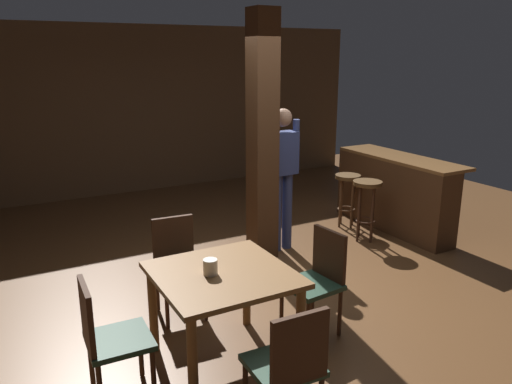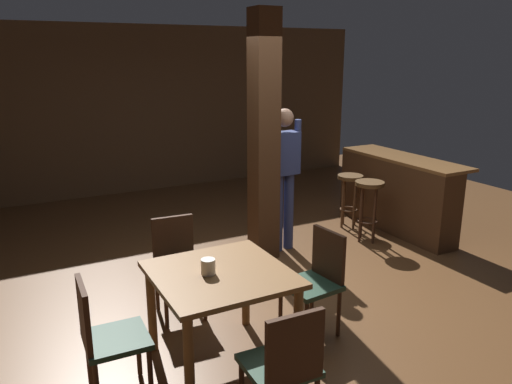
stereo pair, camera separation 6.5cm
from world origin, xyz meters
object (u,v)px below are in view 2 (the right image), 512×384
object	(u,v)px
chair_west	(104,334)
standing_person	(284,170)
napkin_cup	(208,267)
chair_east	(317,277)
bar_stool_mid	(350,188)
chair_south	(285,364)
dining_table	(221,287)
bar_counter	(396,193)
chair_north	(177,261)
bar_stool_near	(369,196)

from	to	relation	value
chair_west	standing_person	bearing A→B (deg)	36.13
standing_person	napkin_cup	bearing A→B (deg)	-134.00
chair_west	chair_east	distance (m)	1.78
standing_person	bar_stool_mid	xyz separation A→B (m)	(1.24, 0.29, -0.45)
chair_west	chair_south	distance (m)	1.24
napkin_cup	standing_person	distance (m)	2.48
chair_east	chair_south	bearing A→B (deg)	-133.69
dining_table	chair_east	bearing A→B (deg)	2.12
chair_south	bar_counter	world-z (taller)	bar_counter
chair_north	bar_stool_mid	xyz separation A→B (m)	(2.90, 1.18, 0.04)
dining_table	chair_east	world-z (taller)	chair_east
chair_west	chair_east	size ratio (longest dim) A/B	1.00
chair_west	bar_stool_mid	distance (m)	4.29
standing_person	bar_counter	xyz separation A→B (m)	(1.70, -0.11, -0.49)
chair_east	bar_counter	bearing A→B (deg)	34.19
chair_west	bar_stool_mid	world-z (taller)	chair_west
chair_east	bar_stool_mid	size ratio (longest dim) A/B	1.22
bar_stool_near	bar_stool_mid	distance (m)	0.57
chair_east	bar_stool_mid	world-z (taller)	chair_east
bar_stool_near	bar_stool_mid	size ratio (longest dim) A/B	1.07
napkin_cup	chair_west	bearing A→B (deg)	-176.87
bar_counter	bar_stool_mid	xyz separation A→B (m)	(-0.47, 0.40, 0.04)
dining_table	bar_counter	bearing A→B (deg)	26.81
chair_north	standing_person	distance (m)	1.94
dining_table	chair_south	distance (m)	0.90
dining_table	bar_stool_near	bearing A→B (deg)	29.30
bar_stool_near	bar_stool_mid	xyz separation A→B (m)	(0.13, 0.55, -0.04)
chair_east	bar_stool_near	xyz separation A→B (m)	(1.83, 1.50, 0.08)
chair_south	chair_west	bearing A→B (deg)	136.41
chair_south	bar_stool_mid	size ratio (longest dim) A/B	1.22
bar_stool_mid	chair_east	bearing A→B (deg)	-133.75
chair_east	standing_person	size ratio (longest dim) A/B	0.52
bar_stool_near	chair_north	bearing A→B (deg)	-167.24
dining_table	chair_north	bearing A→B (deg)	92.01
chair_east	bar_counter	xyz separation A→B (m)	(2.43, 1.65, 0.00)
bar_counter	napkin_cup	bearing A→B (deg)	-153.95
dining_table	napkin_cup	distance (m)	0.20
napkin_cup	standing_person	size ratio (longest dim) A/B	0.07
bar_stool_mid	bar_counter	bearing A→B (deg)	-40.49
dining_table	chair_north	xyz separation A→B (m)	(-0.03, 0.91, -0.13)
chair_east	napkin_cup	distance (m)	1.04
napkin_cup	dining_table	bearing A→B (deg)	-5.53
chair_south	chair_north	bearing A→B (deg)	91.80
bar_stool_near	chair_south	bearing A→B (deg)	-138.21
bar_counter	bar_stool_near	distance (m)	0.63
chair_south	napkin_cup	world-z (taller)	chair_south
dining_table	chair_east	distance (m)	0.91
chair_north	napkin_cup	distance (m)	0.95
bar_stool_mid	napkin_cup	bearing A→B (deg)	-144.98
chair_west	bar_counter	bearing A→B (deg)	22.22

